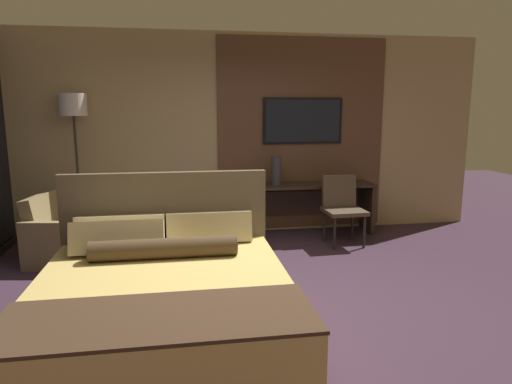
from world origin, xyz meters
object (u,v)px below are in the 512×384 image
bed (164,300)px  desk (305,199)px  tv (303,121)px  armchair_by_window (70,238)px  vase_tall (276,171)px  desk_chair (342,203)px  floor_lamp (74,118)px

bed → desk: (1.89, 2.79, 0.17)m
bed → tv: size_ratio=1.82×
armchair_by_window → bed: bearing=-142.7°
armchair_by_window → vase_tall: 2.76m
desk → desk_chair: 0.65m
bed → tv: bearing=57.7°
armchair_by_window → vase_tall: vase_tall is taller
bed → armchair_by_window: bed is taller
desk → tv: tv is taller
desk_chair → armchair_by_window: 3.41m
vase_tall → bed: bearing=-118.0°
tv → desk: bearing=-90.0°
armchair_by_window → desk_chair: bearing=-79.2°
desk_chair → armchair_by_window: size_ratio=0.89×
floor_lamp → bed: bearing=-67.5°
desk_chair → tv: bearing=113.6°
desk_chair → desk: bearing=121.2°
desk_chair → floor_lamp: size_ratio=0.46×
desk → tv: bearing=90.0°
bed → vase_tall: size_ratio=5.34×
tv → armchair_by_window: 3.43m
desk → bed: bearing=-124.1°
tv → vase_tall: tv is taller
tv → desk_chair: bearing=-64.5°
desk_chair → bed: bearing=-136.8°
bed → desk: bearing=55.9°
floor_lamp → tv: bearing=3.4°
desk → floor_lamp: size_ratio=0.98×
desk → tv: 1.12m
bed → desk_chair: (2.24, 2.25, 0.21)m
desk → vase_tall: 0.61m
desk → armchair_by_window: (-3.05, -0.65, -0.24)m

